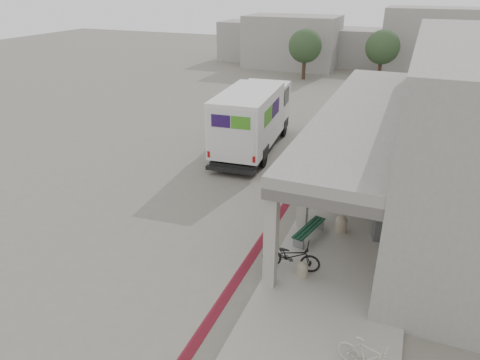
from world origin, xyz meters
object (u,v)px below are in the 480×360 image
at_px(bench, 309,230).
at_px(bicycle_cream, 368,358).
at_px(utility_cabinet, 379,228).
at_px(fedex_truck, 253,117).
at_px(bicycle_black, 291,256).

height_order(bench, bicycle_cream, bicycle_cream).
bearing_deg(utility_cabinet, fedex_truck, 122.28).
bearing_deg(fedex_truck, utility_cabinet, -47.99).
xyz_separation_m(utility_cabinet, bicycle_cream, (0.40, -6.39, 0.04)).
xyz_separation_m(utility_cabinet, bicycle_black, (-2.50, -3.03, 0.07)).
relative_size(fedex_truck, bicycle_black, 4.44).
xyz_separation_m(bicycle_black, bicycle_cream, (2.90, -3.36, -0.02)).
height_order(utility_cabinet, bicycle_black, bicycle_black).
bearing_deg(bicycle_cream, fedex_truck, 48.54).
xyz_separation_m(bench, bicycle_cream, (2.80, -5.44, 0.17)).
distance_m(fedex_truck, bicycle_black, 11.60).
xyz_separation_m(fedex_truck, utility_cabinet, (7.74, -7.24, -1.36)).
xyz_separation_m(fedex_truck, bicycle_black, (5.24, -10.27, -1.29)).
height_order(fedex_truck, bicycle_black, fedex_truck).
relative_size(bench, bicycle_black, 1.01).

